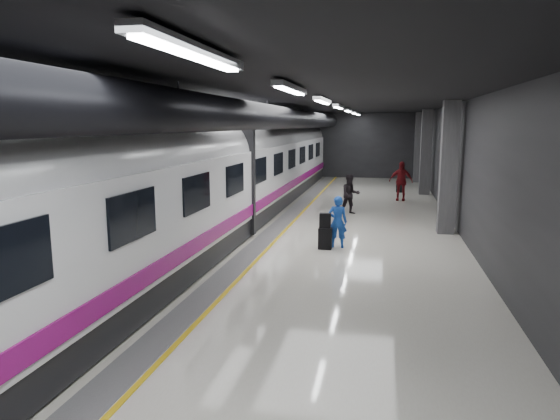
# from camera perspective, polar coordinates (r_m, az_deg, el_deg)

# --- Properties ---
(ground) EXTENTS (40.00, 40.00, 0.00)m
(ground) POSITION_cam_1_polar(r_m,az_deg,el_deg) (16.34, 3.02, -3.38)
(ground) COLOR silver
(ground) RESTS_ON ground
(platform_hall) EXTENTS (10.02, 40.02, 4.51)m
(platform_hall) POSITION_cam_1_polar(r_m,az_deg,el_deg) (16.90, 2.66, 9.16)
(platform_hall) COLOR black
(platform_hall) RESTS_ON ground
(train) EXTENTS (3.05, 38.00, 4.05)m
(train) POSITION_cam_1_polar(r_m,az_deg,el_deg) (16.80, -7.96, 4.06)
(train) COLOR black
(train) RESTS_ON ground
(traveler_main) EXTENTS (0.58, 0.39, 1.59)m
(traveler_main) POSITION_cam_1_polar(r_m,az_deg,el_deg) (15.22, 6.60, -1.35)
(traveler_main) COLOR blue
(traveler_main) RESTS_ON ground
(suitcase_main) EXTENTS (0.40, 0.26, 0.65)m
(suitcase_main) POSITION_cam_1_polar(r_m,az_deg,el_deg) (15.06, 5.18, -3.27)
(suitcase_main) COLOR black
(suitcase_main) RESTS_ON ground
(shoulder_bag) EXTENTS (0.34, 0.18, 0.45)m
(shoulder_bag) POSITION_cam_1_polar(r_m,az_deg,el_deg) (14.97, 5.18, -1.21)
(shoulder_bag) COLOR black
(shoulder_bag) RESTS_ON suitcase_main
(traveler_far_a) EXTENTS (0.98, 0.87, 1.67)m
(traveler_far_a) POSITION_cam_1_polar(r_m,az_deg,el_deg) (21.00, 8.04, 1.78)
(traveler_far_a) COLOR black
(traveler_far_a) RESTS_ON ground
(traveler_far_b) EXTENTS (1.16, 0.55, 1.93)m
(traveler_far_b) POSITION_cam_1_polar(r_m,az_deg,el_deg) (25.29, 13.64, 3.23)
(traveler_far_b) COLOR maroon
(traveler_far_b) RESTS_ON ground
(suitcase_far) EXTENTS (0.38, 0.29, 0.49)m
(suitcase_far) POSITION_cam_1_polar(r_m,az_deg,el_deg) (28.41, 13.51, 2.47)
(suitcase_far) COLOR black
(suitcase_far) RESTS_ON ground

